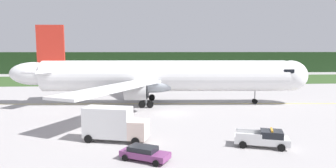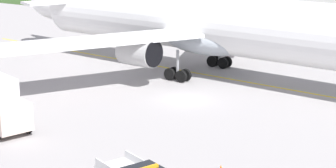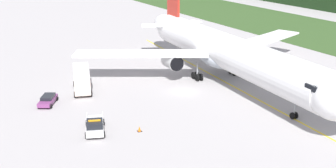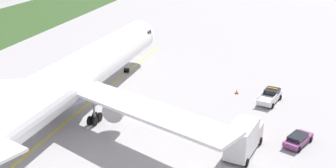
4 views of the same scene
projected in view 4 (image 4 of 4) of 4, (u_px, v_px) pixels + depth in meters
name	position (u px, v px, depth m)	size (l,w,h in m)	color
ground	(141.00, 114.00, 53.82)	(320.00, 320.00, 0.00)	#A39F9F
taxiway_centerline_main	(81.00, 110.00, 54.97)	(71.52, 0.30, 0.01)	yellow
airliner	(77.00, 76.00, 52.85)	(55.41, 46.58, 14.58)	white
ops_pickup_truck	(270.00, 96.00, 57.38)	(5.83, 3.75, 1.94)	silver
catering_truck	(244.00, 137.00, 43.23)	(7.42, 4.22, 3.93)	beige
staff_car	(298.00, 139.00, 45.55)	(4.78, 3.74, 1.30)	#7C3873
apron_cone	(237.00, 92.00, 60.72)	(0.53, 0.53, 0.66)	black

